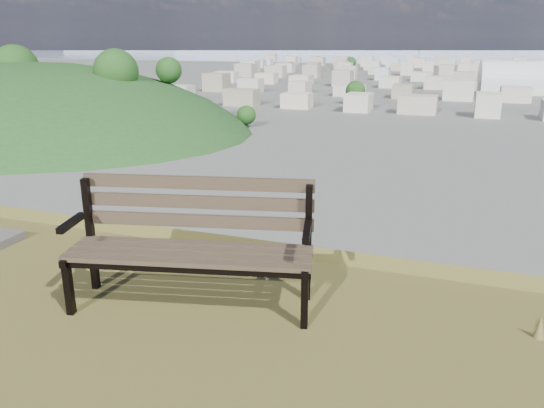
% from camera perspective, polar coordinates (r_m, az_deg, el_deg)
% --- Properties ---
extents(park_bench, '(2.07, 1.07, 1.03)m').
position_cam_1_polar(park_bench, '(4.41, -8.55, -3.47)').
color(park_bench, '#473A29').
rests_on(park_bench, hilltop_mesa).
extents(arena, '(50.87, 25.12, 20.77)m').
position_cam_1_polar(arena, '(292.37, 26.23, 11.55)').
color(arena, silver).
rests_on(arena, ground).
extents(green_wooded_hill, '(154.33, 123.46, 77.16)m').
position_cam_1_polar(green_wooded_hill, '(176.69, -24.01, 7.36)').
color(green_wooded_hill, '#1D4018').
rests_on(green_wooded_hill, ground).
extents(city_blocks, '(395.00, 361.00, 7.00)m').
position_cam_1_polar(city_blocks, '(395.90, 19.76, 13.25)').
color(city_blocks, beige).
rests_on(city_blocks, ground).
extents(city_trees, '(406.52, 387.20, 9.98)m').
position_cam_1_polar(city_trees, '(321.75, 14.84, 13.13)').
color(city_trees, '#382A1C').
rests_on(city_trees, ground).
extents(bay_water, '(2400.00, 700.00, 0.12)m').
position_cam_1_polar(bay_water, '(901.16, 20.08, 14.93)').
color(bay_water, '#95ABBD').
rests_on(bay_water, ground).
extents(far_hills, '(2050.00, 340.00, 60.00)m').
position_cam_1_polar(far_hills, '(1405.07, 17.72, 16.82)').
color(far_hills, '#A5AECD').
rests_on(far_hills, ground).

